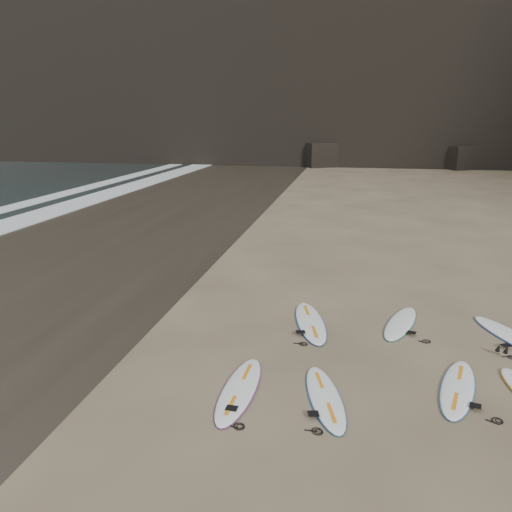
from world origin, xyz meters
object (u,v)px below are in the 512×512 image
Objects in this scene: surfboard_0 at (239,389)px; surfboard_5 at (310,322)px; surfboard_1 at (325,397)px; surfboard_2 at (458,388)px; surfboard_7 at (511,336)px; surfboard_6 at (401,323)px.

surfboard_0 is 0.93× the size of surfboard_5.
surfboard_1 is 0.86× the size of surfboard_5.
surfboard_2 is at bearing -54.37° from surfboard_5.
surfboard_0 is 1.09× the size of surfboard_1.
surfboard_7 is (4.72, 0.06, -0.00)m from surfboard_5.
surfboard_0 reaches higher than surfboard_2.
surfboard_6 is at bearing 51.81° from surfboard_1.
surfboard_5 reaches higher than surfboard_1.
surfboard_1 is at bearing -164.79° from surfboard_7.
surfboard_2 is 3.18m from surfboard_7.
surfboard_2 is at bearing -57.82° from surfboard_6.
surfboard_0 is 1.00× the size of surfboard_7.
surfboard_7 is at bearing 33.28° from surfboard_0.
surfboard_5 reaches higher than surfboard_7.
surfboard_7 is (2.50, -0.33, 0.00)m from surfboard_6.
surfboard_2 is at bearing 3.47° from surfboard_1.
surfboard_7 is at bearing -12.67° from surfboard_5.
surfboard_2 reaches higher than surfboard_1.
surfboard_7 is at bearing 9.85° from surfboard_6.
surfboard_0 and surfboard_7 have the same top height.
surfboard_2 is 3.12m from surfboard_6.
surfboard_1 is 2.59m from surfboard_2.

